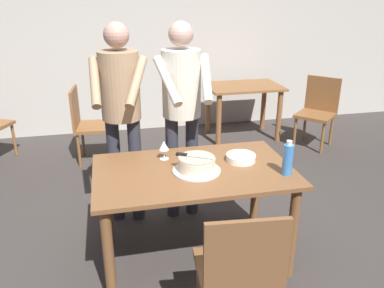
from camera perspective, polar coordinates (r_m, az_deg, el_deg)
name	(u,v)px	position (r m, az deg, el deg)	size (l,w,h in m)	color
ground_plane	(193,256)	(3.15, 0.21, -16.17)	(14.00, 14.00, 0.00)	#383330
back_wall	(144,36)	(5.67, -7.11, 15.54)	(10.00, 0.12, 2.70)	#BCB7AD
main_dining_table	(194,184)	(2.81, 0.23, -5.97)	(1.41, 0.85, 0.75)	brown
cake_on_platter	(197,165)	(2.71, 0.69, -3.08)	(0.34, 0.34, 0.11)	silver
cake_knife	(187,155)	(2.70, -0.77, -1.65)	(0.25, 0.15, 0.02)	silver
plate_stack	(241,158)	(2.91, 7.22, -2.01)	(0.22, 0.22, 0.05)	white
wine_glass_near	(164,146)	(2.90, -4.17, -0.32)	(0.08, 0.08, 0.14)	silver
water_bottle	(288,159)	(2.72, 13.94, -2.18)	(0.07, 0.07, 0.25)	#387AC6
person_cutting_cake	(182,102)	(3.24, -1.51, 6.28)	(0.47, 0.56, 1.72)	#2D2D38
person_standing_beside	(121,104)	(3.22, -10.43, 5.81)	(0.46, 0.57, 1.72)	#2D2D38
chair_near_side	(239,271)	(2.26, 6.93, -18.12)	(0.48, 0.48, 0.90)	brown
background_table	(243,97)	(5.40, 7.56, 6.89)	(1.00, 0.70, 0.74)	brown
background_chair_0	(318,109)	(5.34, 18.04, 4.88)	(0.62, 0.62, 0.90)	brown
background_chair_1	(88,122)	(4.74, -15.14, 3.14)	(0.48, 0.48, 0.90)	brown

